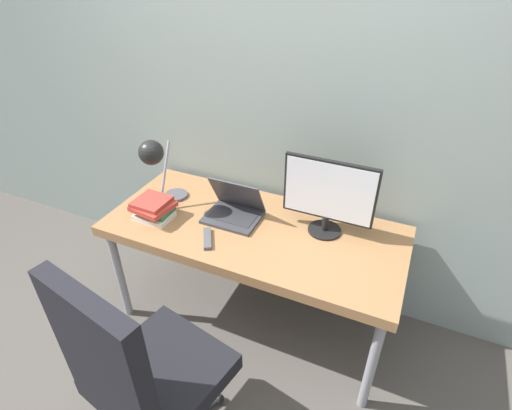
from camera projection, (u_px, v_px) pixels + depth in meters
The scene contains 9 objects.
ground_plane at pixel (228, 361), 2.37m from camera, with size 12.00×12.00×0.00m, color #514C47.
wall_back at pixel (285, 105), 2.26m from camera, with size 8.00×0.05×2.60m.
desk at pixel (254, 236), 2.27m from camera, with size 1.67×0.74×0.74m.
laptop at pixel (234, 210), 2.29m from camera, with size 0.31×0.25×0.24m.
monitor at pixel (329, 195), 2.08m from camera, with size 0.49×0.18×0.43m.
desk_lamp at pixel (155, 158), 2.21m from camera, with size 0.14×0.31×0.45m.
office_chair at pixel (139, 371), 1.60m from camera, with size 0.59×0.60×1.17m.
book_stack at pixel (154, 209), 2.28m from camera, with size 0.23×0.22×0.12m.
tv_remote at pixel (207, 239), 2.14m from camera, with size 0.12×0.17×0.02m.
Camera 1 is at (0.74, -1.26, 2.08)m, focal length 28.00 mm.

